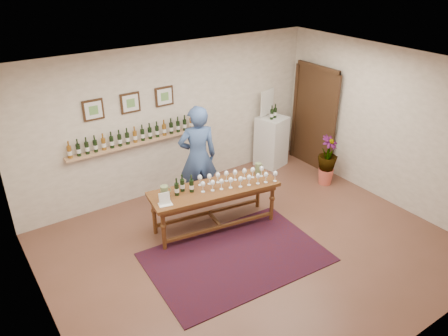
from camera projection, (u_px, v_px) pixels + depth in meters
ground at (253, 249)px, 6.89m from camera, size 6.00×6.00×0.00m
room_shell at (281, 121)px, 8.81m from camera, size 6.00×6.00×6.00m
rug at (236, 257)px, 6.70m from camera, size 2.74×1.91×0.01m
tasting_table at (214, 194)px, 7.16m from camera, size 2.21×1.00×0.76m
table_glasses at (233, 179)px, 7.18m from camera, size 1.46×0.74×0.20m
table_bottles at (183, 184)px, 6.91m from camera, size 0.31×0.21×0.31m
pitcher_left at (164, 193)px, 6.74m from camera, size 0.18×0.18×0.23m
pitcher_right at (258, 168)px, 7.51m from camera, size 0.15×0.15×0.20m
menu_card at (164, 199)px, 6.62m from camera, size 0.23×0.19×0.19m
display_pedestal at (271, 141)px, 9.34m from camera, size 0.66×0.66×1.09m
pedestal_bottles at (274, 111)px, 8.97m from camera, size 0.34×0.17×0.33m
info_sign at (267, 102)px, 9.07m from camera, size 0.42×0.13×0.59m
potted_plant at (327, 161)px, 8.58m from camera, size 0.57×0.57×0.87m
person at (198, 157)px, 7.71m from camera, size 0.79×0.64×1.89m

